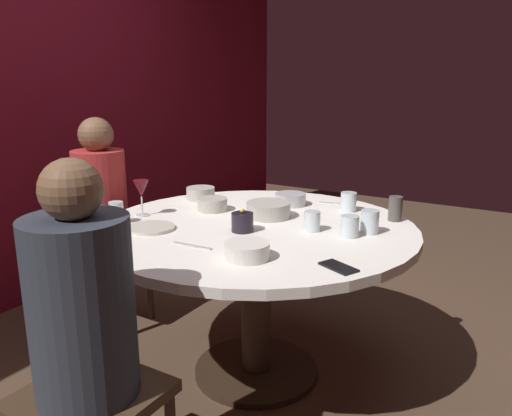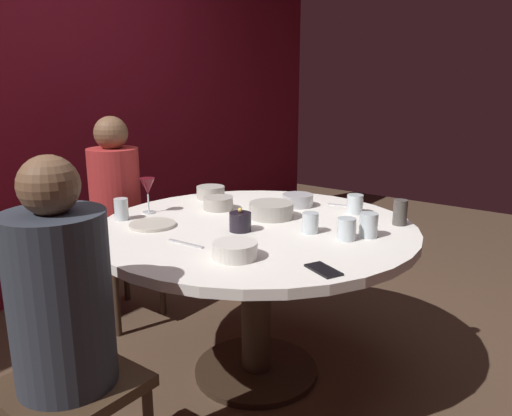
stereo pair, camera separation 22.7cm
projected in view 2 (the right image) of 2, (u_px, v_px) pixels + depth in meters
name	position (u px, v px, depth m)	size (l,w,h in m)	color
ground_plane	(256.00, 372.00, 2.50)	(8.00, 8.00, 0.00)	#4C3828
back_wall	(37.00, 96.00, 3.19)	(6.00, 0.10, 2.60)	maroon
dining_table	(256.00, 254.00, 2.35)	(1.46, 1.46, 0.76)	white
seated_diner_left	(61.00, 305.00, 1.55)	(0.40, 0.40, 1.20)	#3F2D1E
seated_diner_back	(116.00, 198.00, 2.91)	(0.40, 0.40, 1.21)	#3F2D1E
candle_holder	(241.00, 222.00, 2.21)	(0.10, 0.10, 0.10)	black
wine_glass	(148.00, 188.00, 2.49)	(0.08, 0.08, 0.18)	silver
dinner_plate	(152.00, 225.00, 2.29)	(0.21, 0.21, 0.01)	beige
cell_phone	(323.00, 270.00, 1.76)	(0.07, 0.14, 0.01)	black
bowl_serving_large	(298.00, 200.00, 2.65)	(0.16, 0.16, 0.06)	#B7B7BC
bowl_salad_center	(211.00, 192.00, 2.82)	(0.16, 0.16, 0.07)	#B2ADA3
bowl_small_white	(235.00, 250.00, 1.88)	(0.17, 0.17, 0.06)	silver
bowl_sauce_side	(218.00, 203.00, 2.58)	(0.15, 0.15, 0.06)	#B2ADA3
bowl_rice_portion	(271.00, 210.00, 2.43)	(0.21, 0.21, 0.07)	#B2ADA3
cup_near_candle	(369.00, 225.00, 2.13)	(0.08, 0.08, 0.10)	silver
cup_by_left_diner	(400.00, 212.00, 2.30)	(0.06, 0.06, 0.12)	#4C4742
cup_by_right_diner	(121.00, 209.00, 2.39)	(0.07, 0.07, 0.10)	silver
cup_center_front	(355.00, 204.00, 2.50)	(0.08, 0.08, 0.10)	silver
cup_far_edge	(347.00, 229.00, 2.09)	(0.08, 0.08, 0.09)	silver
cup_beside_wine	(310.00, 223.00, 2.19)	(0.07, 0.07, 0.09)	silver
fork_near_plate	(186.00, 244.00, 2.04)	(0.02, 0.18, 0.01)	#B7B7BC
knife_near_plate	(345.00, 206.00, 2.65)	(0.02, 0.18, 0.01)	#B7B7BC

